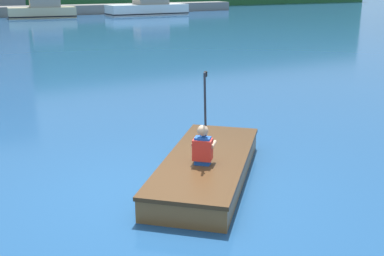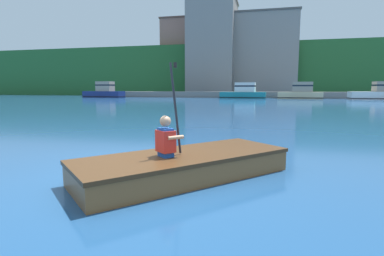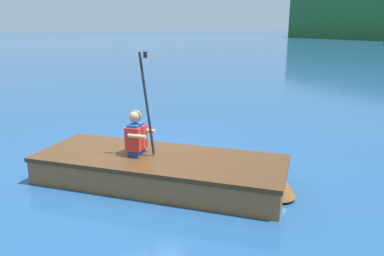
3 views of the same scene
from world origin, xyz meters
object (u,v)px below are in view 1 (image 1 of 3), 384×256
rowboat_foreground (208,165)px  person_paddler (203,146)px  moored_boat_dock_center_near (148,6)px  moored_boat_dock_center_far (43,8)px

rowboat_foreground → person_paddler: 0.60m
moored_boat_dock_center_near → moored_boat_dock_center_far: size_ratio=1.31×
moored_boat_dock_center_far → person_paddler: moored_boat_dock_center_far is taller
moored_boat_dock_center_near → person_paddler: 40.64m
rowboat_foreground → person_paddler: person_paddler is taller
moored_boat_dock_center_near → rowboat_foreground: (-15.56, -37.15, -0.60)m
rowboat_foreground → person_paddler: (-0.26, -0.28, 0.46)m
moored_boat_dock_center_near → person_paddler: bearing=-112.9°
moored_boat_dock_center_far → rowboat_foreground: size_ratio=1.73×
moored_boat_dock_center_near → moored_boat_dock_center_far: (-9.68, 1.00, 0.03)m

